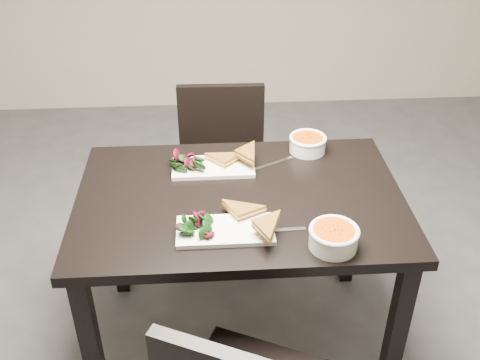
{
  "coord_description": "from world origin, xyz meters",
  "views": [
    {
      "loc": [
        -0.34,
        -1.56,
        1.92
      ],
      "look_at": [
        -0.23,
        0.12,
        0.82
      ],
      "focal_mm": 41.93,
      "sensor_mm": 36.0,
      "label": 1
    }
  ],
  "objects": [
    {
      "name": "salad_far",
      "position": [
        -0.42,
        0.32,
        0.79
      ],
      "size": [
        0.1,
        0.09,
        0.04
      ],
      "primitive_type": null,
      "color": "black",
      "rests_on": "plate_far"
    },
    {
      "name": "soup_bowl_far",
      "position": [
        0.07,
        0.43,
        0.79
      ],
      "size": [
        0.15,
        0.15,
        0.07
      ],
      "color": "white",
      "rests_on": "table"
    },
    {
      "name": "cutlery_far",
      "position": [
        -0.08,
        0.34,
        0.75
      ],
      "size": [
        0.17,
        0.1,
        0.0
      ],
      "primitive_type": "cube",
      "rotation": [
        0.0,
        0.0,
        0.48
      ],
      "color": "silver",
      "rests_on": "table"
    },
    {
      "name": "ground",
      "position": [
        0.0,
        0.0,
        0.0
      ],
      "size": [
        5.0,
        5.0,
        0.0
      ],
      "primitive_type": "plane",
      "color": "#47474C",
      "rests_on": "ground"
    },
    {
      "name": "soup_bowl_near",
      "position": [
        0.05,
        -0.18,
        0.79
      ],
      "size": [
        0.16,
        0.16,
        0.07
      ],
      "color": "white",
      "rests_on": "table"
    },
    {
      "name": "salad_near",
      "position": [
        -0.39,
        -0.09,
        0.79
      ],
      "size": [
        0.1,
        0.09,
        0.04
      ],
      "primitive_type": null,
      "color": "black",
      "rests_on": "plate_near"
    },
    {
      "name": "plate_far",
      "position": [
        -0.32,
        0.32,
        0.76
      ],
      "size": [
        0.32,
        0.16,
        0.02
      ],
      "primitive_type": "cube",
      "color": "white",
      "rests_on": "table"
    },
    {
      "name": "sandwich_far",
      "position": [
        -0.26,
        0.3,
        0.79
      ],
      "size": [
        0.2,
        0.2,
        0.05
      ],
      "primitive_type": null,
      "rotation": [
        0.0,
        0.0,
        0.77
      ],
      "color": "#9F6921",
      "rests_on": "plate_far"
    },
    {
      "name": "plate_near",
      "position": [
        -0.29,
        -0.09,
        0.76
      ],
      "size": [
        0.32,
        0.16,
        0.02
      ],
      "primitive_type": "cube",
      "color": "white",
      "rests_on": "table"
    },
    {
      "name": "chair_far",
      "position": [
        -0.28,
        0.79,
        0.48
      ],
      "size": [
        0.43,
        0.43,
        0.85
      ],
      "rotation": [
        0.0,
        0.0,
        -0.02
      ],
      "color": "black",
      "rests_on": "ground"
    },
    {
      "name": "table",
      "position": [
        -0.23,
        0.12,
        0.65
      ],
      "size": [
        1.2,
        0.8,
        0.75
      ],
      "color": "black",
      "rests_on": "ground"
    },
    {
      "name": "sandwich_near",
      "position": [
        -0.23,
        -0.07,
        0.79
      ],
      "size": [
        0.2,
        0.18,
        0.05
      ],
      "primitive_type": null,
      "rotation": [
        0.0,
        0.0,
        0.46
      ],
      "color": "#9F6921",
      "rests_on": "plate_near"
    },
    {
      "name": "cutlery_near",
      "position": [
        -0.11,
        -0.09,
        0.75
      ],
      "size": [
        0.18,
        0.02,
        0.0
      ],
      "primitive_type": "cube",
      "rotation": [
        0.0,
        0.0,
        0.04
      ],
      "color": "silver",
      "rests_on": "table"
    }
  ]
}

